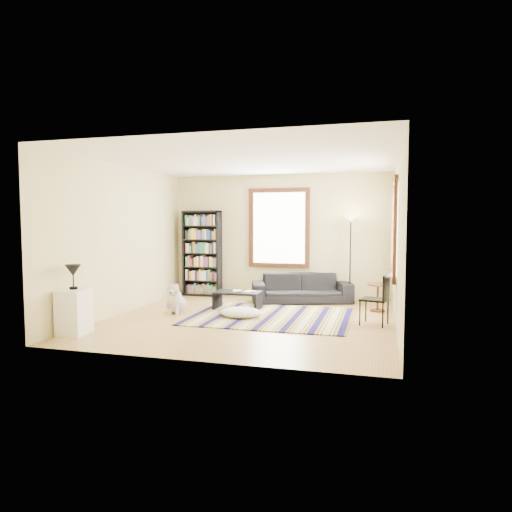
% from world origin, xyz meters
% --- Properties ---
extents(floor, '(5.00, 5.00, 0.10)m').
position_xyz_m(floor, '(0.00, 0.00, -0.05)').
color(floor, tan).
rests_on(floor, ground).
extents(ceiling, '(5.00, 5.00, 0.10)m').
position_xyz_m(ceiling, '(0.00, 0.00, 2.85)').
color(ceiling, white).
rests_on(ceiling, floor).
extents(wall_back, '(5.00, 0.10, 2.80)m').
position_xyz_m(wall_back, '(0.00, 2.55, 1.40)').
color(wall_back, beige).
rests_on(wall_back, floor).
extents(wall_front, '(5.00, 0.10, 2.80)m').
position_xyz_m(wall_front, '(0.00, -2.55, 1.40)').
color(wall_front, beige).
rests_on(wall_front, floor).
extents(wall_left, '(0.10, 5.00, 2.80)m').
position_xyz_m(wall_left, '(-2.55, 0.00, 1.40)').
color(wall_left, beige).
rests_on(wall_left, floor).
extents(wall_right, '(0.10, 5.00, 2.80)m').
position_xyz_m(wall_right, '(2.55, 0.00, 1.40)').
color(wall_right, beige).
rests_on(wall_right, floor).
extents(window_back, '(1.20, 0.06, 1.60)m').
position_xyz_m(window_back, '(0.00, 2.47, 1.60)').
color(window_back, white).
rests_on(window_back, wall_back).
extents(window_right, '(0.06, 1.20, 1.60)m').
position_xyz_m(window_right, '(2.47, 0.80, 1.60)').
color(window_right, white).
rests_on(window_right, wall_right).
extents(rug, '(2.87, 2.30, 0.02)m').
position_xyz_m(rug, '(0.32, 0.35, 0.01)').
color(rug, '#0E0C3E').
rests_on(rug, floor).
extents(sofa, '(1.46, 2.28, 0.62)m').
position_xyz_m(sofa, '(0.60, 2.05, 0.31)').
color(sofa, black).
rests_on(sofa, floor).
extents(bookshelf, '(0.90, 0.30, 2.00)m').
position_xyz_m(bookshelf, '(-1.82, 2.32, 1.00)').
color(bookshelf, black).
rests_on(bookshelf, floor).
extents(coffee_table, '(0.92, 0.53, 0.36)m').
position_xyz_m(coffee_table, '(-0.47, 0.86, 0.18)').
color(coffee_table, black).
rests_on(coffee_table, floor).
extents(book_a, '(0.26, 0.22, 0.02)m').
position_xyz_m(book_a, '(-0.57, 0.86, 0.37)').
color(book_a, beige).
rests_on(book_a, coffee_table).
extents(book_b, '(0.26, 0.29, 0.02)m').
position_xyz_m(book_b, '(-0.32, 0.91, 0.37)').
color(book_b, beige).
rests_on(book_b, coffee_table).
extents(floor_cushion, '(0.90, 0.76, 0.19)m').
position_xyz_m(floor_cushion, '(-0.18, 0.13, 0.10)').
color(floor_cushion, beige).
rests_on(floor_cushion, floor).
extents(floor_lamp, '(0.34, 0.34, 1.86)m').
position_xyz_m(floor_lamp, '(1.62, 2.15, 0.93)').
color(floor_lamp, black).
rests_on(floor_lamp, floor).
extents(side_table, '(0.44, 0.44, 0.54)m').
position_xyz_m(side_table, '(2.20, 1.40, 0.27)').
color(side_table, '#432510').
rests_on(side_table, floor).
extents(folding_chair, '(0.50, 0.49, 0.86)m').
position_xyz_m(folding_chair, '(2.15, 0.18, 0.43)').
color(folding_chair, black).
rests_on(folding_chair, floor).
extents(white_cabinet, '(0.44, 0.55, 0.70)m').
position_xyz_m(white_cabinet, '(-2.30, -1.71, 0.35)').
color(white_cabinet, white).
rests_on(white_cabinet, floor).
extents(table_lamp, '(0.26, 0.26, 0.38)m').
position_xyz_m(table_lamp, '(-2.30, -1.71, 0.89)').
color(table_lamp, black).
rests_on(table_lamp, white_cabinet).
extents(dog, '(0.49, 0.63, 0.57)m').
position_xyz_m(dog, '(-1.49, 0.21, 0.29)').
color(dog, silver).
rests_on(dog, floor).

